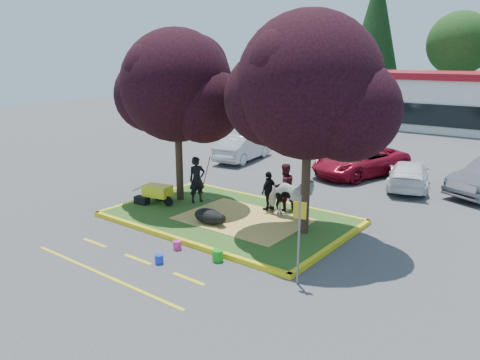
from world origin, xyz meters
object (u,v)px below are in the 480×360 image
Objects in this scene: wheelbarrow at (158,191)px; bucket_blue at (159,259)px; cow at (291,197)px; handler at (197,180)px; bucket_pink at (177,245)px; bucket_green at (218,256)px; car_silver at (243,148)px; calf at (209,216)px; sign_post at (299,231)px; car_black at (245,145)px.

wheelbarrow is 7.28× the size of bucket_blue.
cow is 1.03× the size of handler.
handler reaches higher than bucket_pink.
cow is at bearing 90.47° from bucket_green.
wheelbarrow is at bearing 97.21° from car_silver.
bucket_blue is 0.06× the size of car_silver.
calf is at bearing 129.02° from cow.
car_black is (-10.46, 11.72, -0.76)m from sign_post.
bucket_blue is 14.70m from car_black.
handler is 6.62× the size of bucket_pink.
handler is 0.41× the size of car_silver.
sign_post is 14.73m from car_silver.
wheelbarrow is at bearing 99.68° from cow.
calf is 3.06m from wheelbarrow.
bucket_pink is (-1.49, -0.10, -0.03)m from bucket_green.
wheelbarrow is at bearing 152.48° from sign_post.
bucket_pink is 0.06× the size of car_silver.
bucket_pink is (0.47, -1.98, -0.27)m from calf.
handler is (-1.93, 1.54, 0.64)m from calf.
car_silver is at bearing 121.20° from sign_post.
handler is (-3.86, -0.53, 0.12)m from cow.
car_black is (-6.01, 10.04, 0.28)m from calf.
calf is 0.62× the size of wheelbarrow.
bucket_pink is at bearing -45.59° from wheelbarrow.
bucket_pink is 1.05m from bucket_blue.
cow is 3.90m from handler.
sign_post reaches higher than bucket_blue.
bucket_pink is at bearing -76.50° from calf.
bucket_pink is at bearing -119.91° from handler.
cow is at bearing 70.20° from bucket_pink.
wheelbarrow is 0.80× the size of sign_post.
wheelbarrow is (-3.01, 0.49, 0.24)m from calf.
bucket_green is (3.89, -3.42, -0.87)m from handler.
sign_post is 7.07× the size of bucket_green.
wheelbarrow is 7.82m from sign_post.
bucket_pink is 1.04× the size of bucket_blue.
handler reaches higher than bucket_green.
cow is at bearing 127.59° from car_silver.
sign_post is (2.52, -3.76, 0.51)m from cow.
bucket_pink is (3.48, -2.48, -0.50)m from wheelbarrow.
handler is 7.16m from sign_post.
bucket_blue is at bearing -52.86° from wheelbarrow.
wheelbarrow reaches higher than bucket_pink.
calf is at bearing 103.33° from bucket_pink.
cow is 11.25m from car_black.
bucket_blue is 13.68m from car_silver.
car_silver is (-7.41, 7.10, -0.21)m from cow.
handler is at bearing 138.68° from bucket_green.
sign_post reaches higher than handler.
sign_post reaches higher than bucket_pink.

